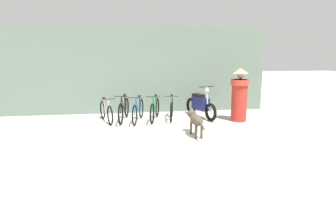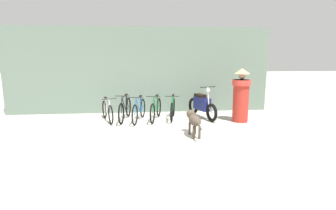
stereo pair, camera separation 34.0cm
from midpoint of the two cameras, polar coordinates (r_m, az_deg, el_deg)
The scene contains 10 objects.
ground_plane at distance 7.20m, azimuth -4.52°, elevation -6.63°, with size 60.00×60.00×0.00m, color #B7B2A5.
shop_wall_back at distance 10.03m, azimuth -5.08°, elevation 7.52°, with size 9.93×0.20×3.21m.
bicycle_0 at distance 8.90m, azimuth -12.00°, elevation -1.30°, with size 0.61×1.53×0.80m.
bicycle_1 at distance 8.89m, azimuth -8.27°, elevation -0.99°, with size 0.46×1.75×0.89m.
bicycle_2 at distance 8.72m, azimuth -5.22°, elevation -1.21°, with size 0.54×1.72×0.86m.
bicycle_3 at distance 8.84m, azimuth -1.57°, elevation -1.02°, with size 0.56×1.68×0.86m.
bicycle_4 at distance 9.01m, azimuth 2.11°, elevation -0.85°, with size 0.47×1.59×0.85m.
motorcycle at distance 9.24m, azimuth 8.45°, elevation -0.02°, with size 0.71×1.83×1.14m.
stray_dog at distance 7.09m, azimuth 7.01°, elevation -3.19°, with size 0.33×1.21×0.65m.
person_in_robes at distance 8.90m, azimuth 16.67°, elevation 2.08°, with size 0.71×0.71×1.75m.
Camera 2 is at (0.04, -6.90, 2.11)m, focal length 28.00 mm.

